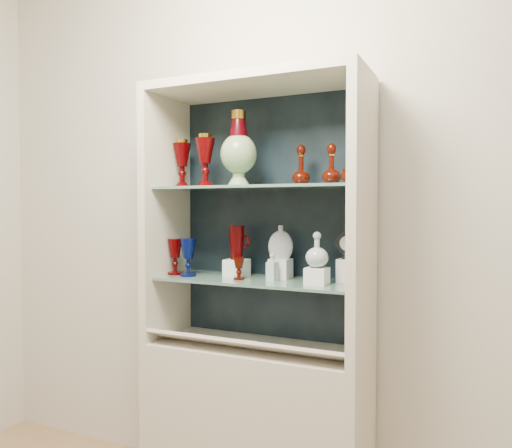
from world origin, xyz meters
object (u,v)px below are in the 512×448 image
at_px(ruby_decanter_b, 332,163).
at_px(ruby_decanter_a, 301,163).
at_px(pedestal_lamp_right, 182,164).
at_px(flat_flask, 281,242).
at_px(lidded_bowl, 350,173).
at_px(clear_round_decanter, 317,251).
at_px(enamel_urn, 239,149).
at_px(cobalt_goblet, 188,257).
at_px(pedestal_lamp_left, 205,160).
at_px(ruby_goblet_tall, 175,257).
at_px(clear_square_bottle, 272,267).
at_px(ruby_goblet_small, 239,268).
at_px(cameo_medallion, 347,245).
at_px(ruby_pitcher, 237,242).

bearing_deg(ruby_decanter_b, ruby_decanter_a, 164.83).
bearing_deg(pedestal_lamp_right, flat_flask, 3.77).
relative_size(pedestal_lamp_right, lidded_bowl, 2.76).
relative_size(lidded_bowl, clear_round_decanter, 0.59).
distance_m(enamel_urn, cobalt_goblet, 0.56).
relative_size(pedestal_lamp_left, ruby_decanter_b, 1.31).
bearing_deg(ruby_decanter_b, pedestal_lamp_left, -174.99).
xyz_separation_m(pedestal_lamp_left, ruby_goblet_tall, (-0.17, 0.00, -0.46)).
distance_m(clear_square_bottle, clear_round_decanter, 0.23).
height_order(ruby_decanter_a, lidded_bowl, ruby_decanter_a).
relative_size(ruby_goblet_tall, ruby_goblet_small, 1.72).
distance_m(pedestal_lamp_left, cameo_medallion, 0.76).
bearing_deg(pedestal_lamp_left, flat_flask, 16.02).
relative_size(ruby_decanter_b, cobalt_goblet, 1.04).
xyz_separation_m(lidded_bowl, cobalt_goblet, (-0.78, 0.02, -0.37)).
relative_size(ruby_goblet_tall, ruby_pitcher, 1.09).
relative_size(lidded_bowl, clear_square_bottle, 0.70).
distance_m(lidded_bowl, clear_round_decanter, 0.36).
distance_m(enamel_urn, ruby_goblet_tall, 0.61).
bearing_deg(ruby_decanter_a, lidded_bowl, -26.39).
xyz_separation_m(clear_square_bottle, flat_flask, (0.01, 0.08, 0.11)).
bearing_deg(enamel_urn, lidded_bowl, -4.23).
bearing_deg(ruby_goblet_tall, lidded_bowl, -2.52).
bearing_deg(flat_flask, ruby_decanter_b, -34.44).
xyz_separation_m(ruby_decanter_a, cameo_medallion, (0.21, 0.02, -0.36)).
bearing_deg(clear_round_decanter, pedestal_lamp_left, -179.81).
height_order(enamel_urn, ruby_decanter_a, enamel_urn).
relative_size(pedestal_lamp_right, cobalt_goblet, 1.31).
bearing_deg(pedestal_lamp_left, clear_round_decanter, 0.19).
relative_size(pedestal_lamp_left, ruby_goblet_small, 2.41).
relative_size(ruby_pitcher, flat_flask, 1.01).
xyz_separation_m(enamel_urn, clear_square_bottle, (0.16, 0.01, -0.53)).
distance_m(ruby_goblet_tall, cameo_medallion, 0.83).
bearing_deg(pedestal_lamp_right, ruby_goblet_tall, -93.89).
distance_m(ruby_decanter_a, cameo_medallion, 0.41).
xyz_separation_m(ruby_goblet_tall, flat_flask, (0.51, 0.09, 0.08)).
bearing_deg(pedestal_lamp_right, ruby_decanter_b, -0.92).
bearing_deg(ruby_decanter_a, cobalt_goblet, -168.02).
distance_m(ruby_goblet_tall, flat_flask, 0.53).
height_order(enamel_urn, clear_square_bottle, enamel_urn).
bearing_deg(enamel_urn, clear_square_bottle, 3.54).
relative_size(clear_round_decanter, cameo_medallion, 1.14).
bearing_deg(ruby_pitcher, ruby_decanter_b, -8.42).
bearing_deg(ruby_pitcher, clear_round_decanter, -15.49).
height_order(lidded_bowl, ruby_pitcher, lidded_bowl).
xyz_separation_m(ruby_decanter_b, ruby_goblet_tall, (-0.76, -0.05, -0.43)).
distance_m(pedestal_lamp_left, ruby_decanter_b, 0.59).
bearing_deg(ruby_decanter_b, cameo_medallion, 49.68).
height_order(cobalt_goblet, clear_round_decanter, clear_round_decanter).
bearing_deg(cobalt_goblet, pedestal_lamp_right, 136.12).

